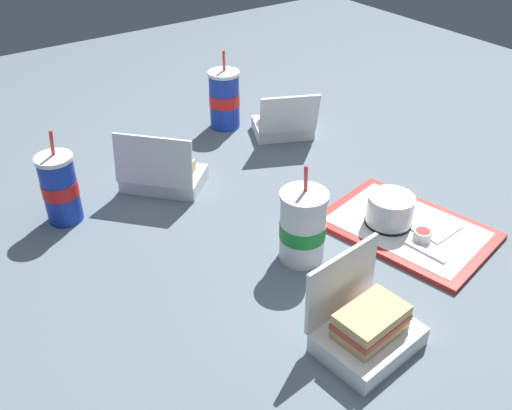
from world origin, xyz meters
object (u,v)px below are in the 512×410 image
clamshell_sandwich_back (366,328)px  soda_cup_left (224,99)px  clamshell_hotdog_center (163,173)px  clamshell_sandwich_front (283,122)px  soda_cup_back (60,188)px  ketchup_cup (422,235)px  soda_cup_front (303,227)px  cake_container (390,211)px  food_tray (407,228)px  plastic_fork (423,251)px

clamshell_sandwich_back → soda_cup_left: size_ratio=0.80×
clamshell_hotdog_center → clamshell_sandwich_front: bearing=-82.3°
soda_cup_back → ketchup_cup: bearing=-132.0°
clamshell_hotdog_center → soda_cup_front: (-0.44, -0.11, 0.04)m
cake_container → ketchup_cup: 0.09m
clamshell_sandwich_back → clamshell_hotdog_center: (0.70, 0.04, -0.00)m
food_tray → soda_cup_back: bearing=51.5°
food_tray → clamshell_sandwich_back: clamshell_sandwich_back is taller
cake_container → ketchup_cup: (-0.09, -0.01, -0.02)m
cake_container → clamshell_hotdog_center: size_ratio=0.46×
food_tray → ketchup_cup: bearing=166.4°
plastic_fork → soda_cup_front: size_ratio=0.49×
ketchup_cup → clamshell_sandwich_back: size_ratio=0.21×
food_tray → cake_container: bearing=37.5°
cake_container → soda_cup_back: soda_cup_back is taller
plastic_fork → soda_cup_back: 0.84m
clamshell_sandwich_front → soda_cup_left: size_ratio=0.93×
ketchup_cup → soda_cup_back: bearing=48.0°
clamshell_sandwich_front → soda_cup_front: 0.59m
food_tray → clamshell_hotdog_center: bearing=36.6°
food_tray → cake_container: 0.06m
clamshell_sandwich_front → clamshell_hotdog_center: size_ratio=0.93×
clamshell_sandwich_front → soda_cup_left: 0.20m
soda_cup_left → plastic_fork: bearing=-179.8°
ketchup_cup → clamshell_sandwich_back: clamshell_sandwich_back is taller
food_tray → plastic_fork: bearing=152.5°
soda_cup_front → soda_cup_left: 0.68m
plastic_fork → clamshell_sandwich_front: 0.66m
food_tray → clamshell_hotdog_center: size_ratio=1.73×
plastic_fork → clamshell_sandwich_front: size_ratio=0.49×
food_tray → soda_cup_front: 0.28m
food_tray → plastic_fork: size_ratio=3.79×
soda_cup_front → soda_cup_left: size_ratio=0.94×
ketchup_cup → plastic_fork: ketchup_cup is taller
clamshell_sandwich_front → soda_cup_back: 0.70m
cake_container → ketchup_cup: bearing=-170.9°
clamshell_hotdog_center → soda_cup_front: 0.45m
soda_cup_front → soda_cup_back: 0.57m
ketchup_cup → clamshell_sandwich_back: 0.35m
plastic_fork → clamshell_sandwich_front: bearing=-18.0°
soda_cup_front → plastic_fork: bearing=-124.8°
cake_container → plastic_fork: (-0.12, 0.02, -0.03)m
plastic_fork → soda_cup_back: soda_cup_back is taller
plastic_fork → ketchup_cup: bearing=-53.3°
ketchup_cup → clamshell_hotdog_center: bearing=32.9°
cake_container → clamshell_sandwich_back: bearing=127.6°
plastic_fork → clamshell_sandwich_back: (-0.11, 0.29, 0.03)m
food_tray → clamshell_sandwich_back: (-0.20, 0.33, 0.04)m
clamshell_sandwich_back → clamshell_hotdog_center: size_ratio=0.80×
cake_container → soda_cup_left: soda_cup_left is taller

